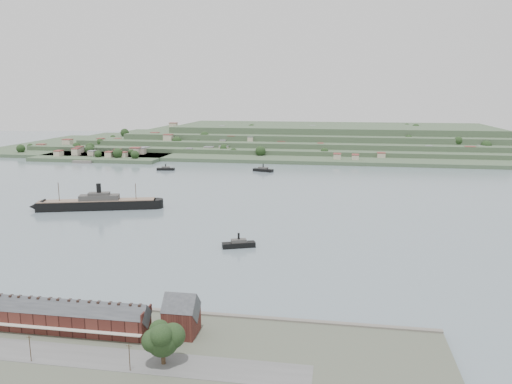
% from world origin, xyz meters
% --- Properties ---
extents(ground, '(1400.00, 1400.00, 0.00)m').
position_xyz_m(ground, '(0.00, 0.00, 0.00)').
color(ground, slate).
rests_on(ground, ground).
extents(near_shore, '(220.00, 80.00, 2.60)m').
position_xyz_m(near_shore, '(0.00, -186.75, 1.01)').
color(near_shore, '#4C5142').
rests_on(near_shore, ground).
extents(terrace_row, '(55.60, 9.80, 11.07)m').
position_xyz_m(terrace_row, '(-10.00, -168.02, 6.84)').
color(terrace_row, '#401B17').
rests_on(terrace_row, ground).
extents(gabled_building, '(10.40, 10.18, 14.09)m').
position_xyz_m(gabled_building, '(27.50, -164.00, 8.19)').
color(gabled_building, '#401B17').
rests_on(gabled_building, ground).
extents(far_peninsula, '(760.00, 309.00, 30.00)m').
position_xyz_m(far_peninsula, '(27.91, 393.10, 11.88)').
color(far_peninsula, '#364C33').
rests_on(far_peninsula, ground).
extents(steamship, '(85.89, 33.51, 21.09)m').
position_xyz_m(steamship, '(-86.22, -1.06, 3.89)').
color(steamship, black).
rests_on(steamship, ground).
extents(tugboat, '(17.33, 10.29, 7.58)m').
position_xyz_m(tugboat, '(26.31, -66.71, 1.85)').
color(tugboat, black).
rests_on(tugboat, ground).
extents(ferry_west, '(18.24, 7.27, 6.65)m').
position_xyz_m(ferry_west, '(-96.42, 169.30, 1.60)').
color(ferry_west, black).
rests_on(ferry_west, ground).
extents(ferry_east, '(21.28, 11.57, 7.69)m').
position_xyz_m(ferry_east, '(1.55, 177.41, 1.85)').
color(ferry_east, black).
rests_on(ferry_east, ground).
extents(fig_tree, '(11.64, 10.08, 13.00)m').
position_xyz_m(fig_tree, '(28.14, -182.33, 9.93)').
color(fig_tree, '#3E2D1C').
rests_on(fig_tree, ground).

